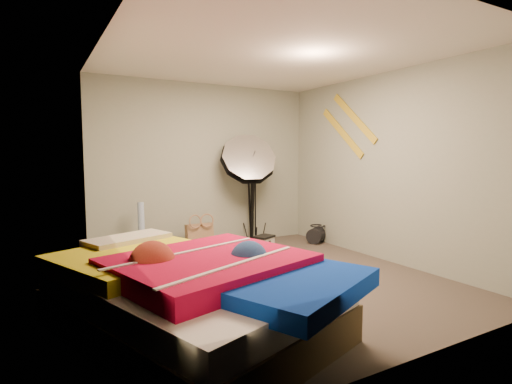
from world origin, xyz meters
TOP-DOWN VIEW (x-y plane):
  - floor at (0.00, 0.00)m, footprint 4.00×4.00m
  - ceiling at (0.00, 0.00)m, footprint 4.00×4.00m
  - wall_back at (0.00, 2.00)m, footprint 3.50×0.00m
  - wall_front at (0.00, -2.00)m, footprint 3.50×0.00m
  - wall_left at (-1.75, 0.00)m, footprint 0.00×4.00m
  - wall_right at (1.75, 0.00)m, footprint 0.00×4.00m
  - tote_bag at (-0.24, 1.69)m, footprint 0.41×0.18m
  - wrapping_roll at (-1.10, 1.65)m, footprint 0.12×0.23m
  - camera_case at (0.45, 0.99)m, footprint 0.31×0.28m
  - duffel_bag at (1.65, 1.31)m, footprint 0.47×0.42m
  - wall_stripe_upper at (1.73, 0.60)m, footprint 0.02×0.91m
  - wall_stripe_lower at (1.73, 0.85)m, footprint 0.02×0.91m
  - bed at (-1.29, -0.83)m, footprint 2.23×2.63m
  - photo_umbrella at (0.57, 1.70)m, footprint 1.16×0.92m
  - camera_tripod at (0.74, 1.88)m, footprint 0.09×0.09m

SIDE VIEW (x-z plane):
  - floor at x=0.00m, z-range 0.00..0.00m
  - duffel_bag at x=1.65m, z-range 0.00..0.25m
  - camera_case at x=0.45m, z-range 0.00..0.26m
  - tote_bag at x=-0.24m, z-range -0.01..0.41m
  - bed at x=-1.29m, z-range 0.00..0.65m
  - wrapping_roll at x=-1.10m, z-range 0.00..0.78m
  - camera_tripod at x=0.74m, z-range 0.10..1.39m
  - wall_back at x=0.00m, z-range -0.50..3.00m
  - wall_front at x=0.00m, z-range -0.50..3.00m
  - wall_left at x=-1.75m, z-range -0.75..3.25m
  - wall_right at x=1.75m, z-range -0.75..3.25m
  - photo_umbrella at x=0.57m, z-range 0.40..2.24m
  - wall_stripe_lower at x=1.73m, z-range 1.36..2.14m
  - wall_stripe_upper at x=1.73m, z-range 1.56..2.34m
  - ceiling at x=0.00m, z-range 2.50..2.50m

